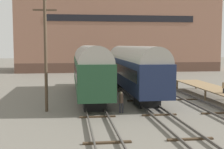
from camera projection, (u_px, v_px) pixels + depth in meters
ground_plane at (149, 107)px, 25.94m from camera, size 200.00×200.00×0.00m
track_left at (94, 107)px, 25.32m from camera, size 2.60×60.00×0.26m
track_middle at (149, 106)px, 25.92m from camera, size 2.60×60.00×0.26m
track_right at (201, 104)px, 26.53m from camera, size 2.60×60.00×0.26m
train_car_green at (90, 68)px, 30.63m from camera, size 2.87×17.27×5.14m
train_car_navy at (133, 67)px, 32.41m from camera, size 2.87×18.78×5.08m
station_platform at (217, 90)px, 29.29m from camera, size 2.64×15.84×1.06m
person_worker at (121, 100)px, 23.72m from camera, size 0.32×0.32×1.66m
utility_pole at (46, 52)px, 23.99m from camera, size 1.80×0.24×8.91m
warehouse_building at (117, 25)px, 64.49m from camera, size 39.48×13.08×18.39m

